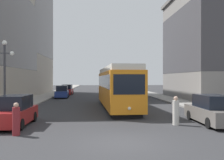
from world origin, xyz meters
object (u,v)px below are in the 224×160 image
Objects in this scene: parked_car_left_far at (67,90)px; parked_car_left_near at (14,112)px; parked_car_left_mid at (62,92)px; pedestrian_crossing_near at (16,120)px; pedestrian_crossing_far at (176,112)px; transit_bus at (128,85)px; streetcar at (117,86)px; lamp_post_left_near at (5,66)px; parked_car_right_far at (212,110)px.

parked_car_left_near is at bearing -88.50° from parked_car_left_far.
parked_car_left_mid is 2.95× the size of pedestrian_crossing_near.
parked_car_left_near is 9.82m from pedestrian_crossing_far.
parked_car_left_far is at bearing 144.73° from transit_bus.
streetcar is 2.43× the size of lamp_post_left_near.
parked_car_right_far is at bearing -16.16° from lamp_post_left_near.
pedestrian_crossing_far is (-2.38, -0.22, -0.02)m from parked_car_right_far.
parked_car_left_near is 5.17m from lamp_post_left_near.
streetcar is 21.69m from parked_car_left_far.
parked_car_left_far is at bearing 106.34° from streetcar.
pedestrian_crossing_near is (0.95, -31.33, -0.08)m from parked_car_left_far.
lamp_post_left_near is at bearing 53.79° from pedestrian_crossing_far.
pedestrian_crossing_far is 12.83m from lamp_post_left_near.
parked_car_left_far is (-6.95, 20.51, -1.26)m from streetcar.
parked_car_left_far is (0.00, 6.70, -0.00)m from parked_car_left_mid.
parked_car_left_near reaches higher than pedestrian_crossing_near.
parked_car_right_far reaches higher than pedestrian_crossing_far.
parked_car_left_mid reaches higher than pedestrian_crossing_near.
pedestrian_crossing_near is (-11.24, -2.37, -0.08)m from parked_car_right_far.
parked_car_right_far is at bearing -86.41° from transit_bus.
pedestrian_crossing_near is at bearing -69.67° from parked_car_left_near.
parked_car_left_near and parked_car_left_far have the same top height.
streetcar reaches higher than pedestrian_crossing_far.
parked_car_left_far is 2.72× the size of pedestrian_crossing_near.
transit_bus is at bearing -2.33° from parked_car_left_mid.
parked_car_left_near is 2.74× the size of pedestrian_crossing_near.
parked_car_right_far is 1.12× the size of parked_car_left_far.
parked_car_left_mid is (-0.00, 21.97, 0.00)m from parked_car_left_near.
transit_bus reaches higher than pedestrian_crossing_far.
parked_car_left_mid is (-9.96, -0.18, -1.10)m from transit_bus.
streetcar is at bearing 50.30° from parked_car_left_near.
parked_car_left_far is 30.79m from pedestrian_crossing_far.
parked_car_left_far is at bearing 85.63° from lamp_post_left_near.
pedestrian_crossing_near is at bearing -112.04° from transit_bus.
parked_car_left_near is at bearing -63.37° from lamp_post_left_near.
parked_car_right_far is (12.19, -22.26, 0.00)m from parked_car_left_mid.
streetcar is 3.01× the size of parked_car_left_near.
parked_car_left_mid is at bearing -59.51° from parked_car_right_far.
parked_car_left_far is 25.12m from lamp_post_left_near.
pedestrian_crossing_near is (-6.00, -10.81, -1.34)m from streetcar.
streetcar is at bearing -104.23° from transit_bus.
transit_bus reaches higher than parked_car_left_mid.
lamp_post_left_near is (-1.90, 3.79, 2.96)m from parked_car_left_near.
parked_car_left_near is 28.67m from parked_car_left_far.
parked_car_left_mid reaches higher than pedestrian_crossing_far.
pedestrian_crossing_near is at bearing 13.69° from parked_car_right_far.
transit_bus reaches higher than parked_car_left_far.
lamp_post_left_near reaches higher than parked_car_left_near.
parked_car_left_near is 21.97m from parked_car_left_mid.
parked_car_left_near is at bearing 70.97° from pedestrian_crossing_far.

